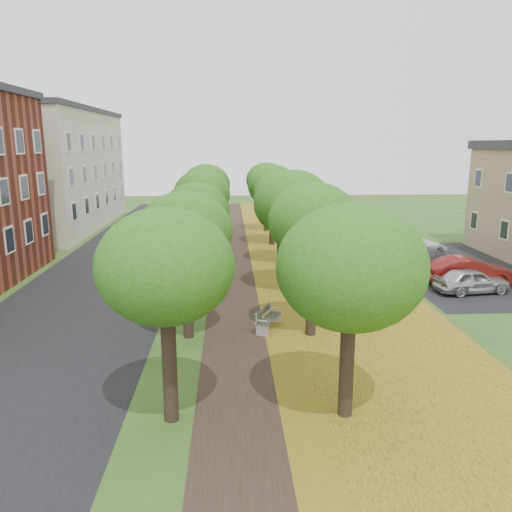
{
  "coord_description": "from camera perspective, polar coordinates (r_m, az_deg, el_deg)",
  "views": [
    {
      "loc": [
        -0.55,
        -12.46,
        7.41
      ],
      "look_at": [
        0.61,
        9.14,
        2.5
      ],
      "focal_mm": 35.0,
      "sensor_mm": 36.0,
      "label": 1
    }
  ],
  "objects": [
    {
      "name": "building_cream",
      "position": [
        48.39,
        -23.26,
        9.16
      ],
      "size": [
        10.3,
        20.3,
        10.4
      ],
      "color": "beige",
      "rests_on": "ground"
    },
    {
      "name": "tree_row_east",
      "position": [
        27.81,
        3.47,
        6.36
      ],
      "size": [
        3.63,
        33.63,
        5.89
      ],
      "color": "black",
      "rests_on": "ground"
    },
    {
      "name": "car_white",
      "position": [
        34.97,
        17.11,
        1.16
      ],
      "size": [
        5.39,
        3.18,
        1.41
      ],
      "primitive_type": "imported",
      "rotation": [
        0.0,
        0.0,
        1.75
      ],
      "color": "silver",
      "rests_on": "ground"
    },
    {
      "name": "ground",
      "position": [
        14.5,
        -0.49,
        -17.92
      ],
      "size": [
        120.0,
        120.0,
        0.0
      ],
      "primitive_type": "plane",
      "color": "#2D4C19",
      "rests_on": "ground"
    },
    {
      "name": "footpath",
      "position": [
        28.44,
        -1.86,
        -2.31
      ],
      "size": [
        3.2,
        70.0,
        0.01
      ],
      "primitive_type": "cube",
      "color": "black",
      "rests_on": "ground"
    },
    {
      "name": "car_silver",
      "position": [
        27.42,
        23.44,
        -2.59
      ],
      "size": [
        3.92,
        2.0,
        1.28
      ],
      "primitive_type": "imported",
      "rotation": [
        0.0,
        0.0,
        1.71
      ],
      "color": "#B7B7BC",
      "rests_on": "ground"
    },
    {
      "name": "tree_row_west",
      "position": [
        27.68,
        -6.51,
        6.28
      ],
      "size": [
        3.63,
        33.63,
        5.89
      ],
      "color": "black",
      "rests_on": "ground"
    },
    {
      "name": "leaf_verge",
      "position": [
        28.98,
        8.08,
        -2.15
      ],
      "size": [
        7.5,
        70.0,
        0.01
      ],
      "primitive_type": "cube",
      "color": "#A4941E",
      "rests_on": "ground"
    },
    {
      "name": "car_grey",
      "position": [
        30.63,
        19.16,
        -0.48
      ],
      "size": [
        5.34,
        2.5,
        1.51
      ],
      "primitive_type": "imported",
      "rotation": [
        0.0,
        0.0,
        1.5
      ],
      "color": "#333237",
      "rests_on": "ground"
    },
    {
      "name": "car_red",
      "position": [
        28.85,
        23.17,
        -1.61
      ],
      "size": [
        4.58,
        1.69,
        1.5
      ],
      "primitive_type": "imported",
      "rotation": [
        0.0,
        0.0,
        1.55
      ],
      "color": "maroon",
      "rests_on": "ground"
    },
    {
      "name": "street_asphalt",
      "position": [
        29.28,
        -16.72,
        -2.42
      ],
      "size": [
        8.0,
        70.0,
        0.01
      ],
      "primitive_type": "cube",
      "color": "black",
      "rests_on": "ground"
    },
    {
      "name": "parking_lot",
      "position": [
        32.59,
        22.57,
        -1.35
      ],
      "size": [
        9.0,
        16.0,
        0.01
      ],
      "primitive_type": "cube",
      "color": "black",
      "rests_on": "ground"
    },
    {
      "name": "bench",
      "position": [
        20.43,
        1.35,
        -7.14
      ],
      "size": [
        1.21,
        1.86,
        0.85
      ],
      "rotation": [
        0.0,
        0.0,
        1.15
      ],
      "color": "#242E28",
      "rests_on": "ground"
    }
  ]
}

